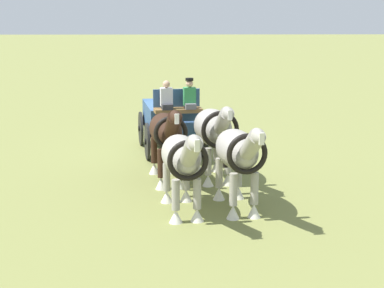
{
  "coord_description": "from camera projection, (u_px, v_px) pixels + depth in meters",
  "views": [
    {
      "loc": [
        19.11,
        0.3,
        4.49
      ],
      "look_at": [
        4.36,
        0.61,
        1.2
      ],
      "focal_mm": 54.91,
      "sensor_mm": 36.0,
      "label": 1
    }
  ],
  "objects": [
    {
      "name": "show_wagon",
      "position": [
        172.0,
        119.0,
        19.19
      ],
      "size": [
        5.66,
        2.37,
        2.59
      ],
      "color": "#2D4C7A",
      "rests_on": "ground"
    },
    {
      "name": "draft_horse_rear_near",
      "position": [
        214.0,
        130.0,
        15.91
      ],
      "size": [
        3.06,
        1.29,
        2.27
      ],
      "color": "#9E998E",
      "rests_on": "ground"
    },
    {
      "name": "ground_plane",
      "position": [
        171.0,
        151.0,
        19.62
      ],
      "size": [
        220.0,
        220.0,
        0.0
      ],
      "primitive_type": "plane",
      "color": "olive"
    },
    {
      "name": "draft_horse_lead_off",
      "position": [
        182.0,
        159.0,
        13.19
      ],
      "size": [
        3.09,
        1.19,
        2.15
      ],
      "color": "#9E998E",
      "rests_on": "ground"
    },
    {
      "name": "draft_horse_lead_near",
      "position": [
        238.0,
        153.0,
        13.4
      ],
      "size": [
        3.05,
        1.2,
        2.24
      ],
      "color": "#9E998E",
      "rests_on": "ground"
    },
    {
      "name": "draft_horse_rear_off",
      "position": [
        166.0,
        133.0,
        15.67
      ],
      "size": [
        3.22,
        1.19,
        2.23
      ],
      "color": "#331E14",
      "rests_on": "ground"
    }
  ]
}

